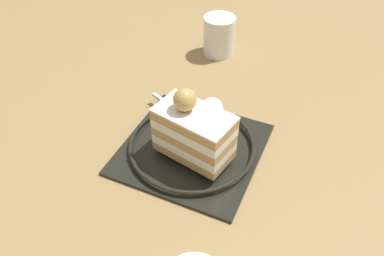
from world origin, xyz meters
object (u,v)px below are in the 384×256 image
(whipped_cream_dollop, at_px, (212,108))
(drink_glass_near, at_px, (219,37))
(cake_slice, at_px, (193,131))
(dessert_plate, at_px, (192,146))
(fork, at_px, (176,110))

(whipped_cream_dollop, bearing_deg, drink_glass_near, -83.22)
(cake_slice, distance_m, drink_glass_near, 0.31)
(whipped_cream_dollop, bearing_deg, dessert_plate, 74.64)
(dessert_plate, distance_m, whipped_cream_dollop, 0.07)
(cake_slice, height_order, whipped_cream_dollop, cake_slice)
(whipped_cream_dollop, bearing_deg, fork, -1.46)
(drink_glass_near, bearing_deg, fork, 81.20)
(dessert_plate, xyz_separation_m, whipped_cream_dollop, (-0.02, -0.07, 0.03))
(dessert_plate, relative_size, fork, 2.49)
(cake_slice, relative_size, fork, 1.29)
(whipped_cream_dollop, distance_m, fork, 0.06)
(dessert_plate, relative_size, whipped_cream_dollop, 6.66)
(dessert_plate, distance_m, fork, 0.08)
(cake_slice, bearing_deg, drink_glass_near, -87.26)
(whipped_cream_dollop, relative_size, drink_glass_near, 0.46)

